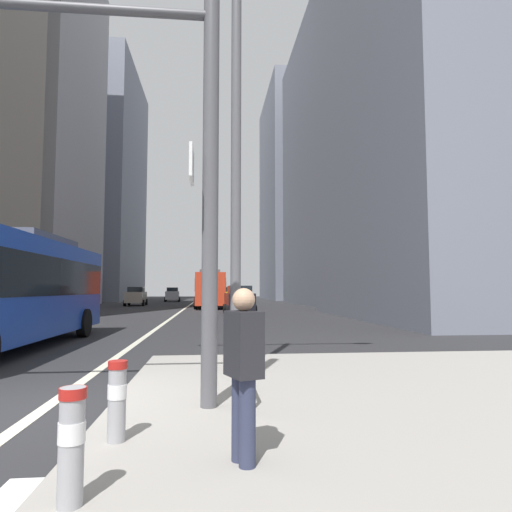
{
  "coord_description": "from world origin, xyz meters",
  "views": [
    {
      "loc": [
        2.36,
        -6.7,
        1.7
      ],
      "look_at": [
        6.65,
        36.42,
        4.95
      ],
      "focal_mm": 31.14,
      "sensor_mm": 36.0,
      "label": 1
    }
  ],
  "objects_px": {
    "city_bus_red_receding": "(209,288)",
    "car_receding_far": "(225,295)",
    "bollard_left": "(72,439)",
    "bollard_right": "(117,396)",
    "car_oncoming_mid": "(136,296)",
    "car_oncoming_far": "(173,294)",
    "pedestrian_waiting": "(244,366)",
    "city_bus_red_distant": "(216,288)",
    "city_bus_blue_oncoming": "(5,284)",
    "traffic_signal_gantry": "(50,108)",
    "street_lamp_post": "(236,109)",
    "car_receding_near": "(239,300)"
  },
  "relations": [
    {
      "from": "city_bus_red_receding",
      "to": "car_oncoming_mid",
      "type": "relative_size",
      "value": 2.58
    },
    {
      "from": "city_bus_blue_oncoming",
      "to": "car_receding_far",
      "type": "distance_m",
      "value": 38.79
    },
    {
      "from": "traffic_signal_gantry",
      "to": "street_lamp_post",
      "type": "xyz_separation_m",
      "value": [
        2.63,
        2.59,
        1.16
      ]
    },
    {
      "from": "city_bus_red_distant",
      "to": "bollard_right",
      "type": "xyz_separation_m",
      "value": [
        -1.58,
        -57.6,
        -1.23
      ]
    },
    {
      "from": "city_bus_red_receding",
      "to": "pedestrian_waiting",
      "type": "height_order",
      "value": "city_bus_red_receding"
    },
    {
      "from": "car_oncoming_far",
      "to": "traffic_signal_gantry",
      "type": "distance_m",
      "value": 56.28
    },
    {
      "from": "city_bus_blue_oncoming",
      "to": "street_lamp_post",
      "type": "distance_m",
      "value": 8.34
    },
    {
      "from": "car_oncoming_far",
      "to": "bollard_left",
      "type": "distance_m",
      "value": 58.86
    },
    {
      "from": "car_oncoming_far",
      "to": "city_bus_red_receding",
      "type": "bearing_deg",
      "value": -75.78
    },
    {
      "from": "car_oncoming_mid",
      "to": "city_bus_red_distant",
      "type": "bearing_deg",
      "value": 59.93
    },
    {
      "from": "car_receding_near",
      "to": "pedestrian_waiting",
      "type": "xyz_separation_m",
      "value": [
        -1.6,
        -26.6,
        0.02
      ]
    },
    {
      "from": "car_oncoming_mid",
      "to": "bollard_left",
      "type": "height_order",
      "value": "car_oncoming_mid"
    },
    {
      "from": "traffic_signal_gantry",
      "to": "city_bus_blue_oncoming",
      "type": "bearing_deg",
      "value": 117.11
    },
    {
      "from": "pedestrian_waiting",
      "to": "bollard_left",
      "type": "bearing_deg",
      "value": -153.26
    },
    {
      "from": "city_bus_red_receding",
      "to": "car_receding_far",
      "type": "distance_m",
      "value": 9.32
    },
    {
      "from": "car_oncoming_mid",
      "to": "traffic_signal_gantry",
      "type": "distance_m",
      "value": 42.15
    },
    {
      "from": "car_receding_far",
      "to": "traffic_signal_gantry",
      "type": "bearing_deg",
      "value": -94.68
    },
    {
      "from": "city_bus_red_distant",
      "to": "traffic_signal_gantry",
      "type": "bearing_deg",
      "value": -92.83
    },
    {
      "from": "car_oncoming_mid",
      "to": "car_receding_far",
      "type": "bearing_deg",
      "value": 20.02
    },
    {
      "from": "car_receding_far",
      "to": "pedestrian_waiting",
      "type": "bearing_deg",
      "value": -91.49
    },
    {
      "from": "car_receding_near",
      "to": "traffic_signal_gantry",
      "type": "relative_size",
      "value": 0.65
    },
    {
      "from": "city_bus_red_distant",
      "to": "city_bus_blue_oncoming",
      "type": "bearing_deg",
      "value": -97.34
    },
    {
      "from": "city_bus_red_receding",
      "to": "traffic_signal_gantry",
      "type": "bearing_deg",
      "value": -93.0
    },
    {
      "from": "car_receding_far",
      "to": "pedestrian_waiting",
      "type": "height_order",
      "value": "car_receding_far"
    },
    {
      "from": "car_oncoming_mid",
      "to": "car_oncoming_far",
      "type": "bearing_deg",
      "value": 80.13
    },
    {
      "from": "street_lamp_post",
      "to": "bollard_left",
      "type": "distance_m",
      "value": 7.13
    },
    {
      "from": "city_bus_red_receding",
      "to": "bollard_left",
      "type": "relative_size",
      "value": 13.88
    },
    {
      "from": "street_lamp_post",
      "to": "bollard_right",
      "type": "distance_m",
      "value": 6.21
    },
    {
      "from": "car_oncoming_mid",
      "to": "street_lamp_post",
      "type": "bearing_deg",
      "value": -77.91
    },
    {
      "from": "traffic_signal_gantry",
      "to": "pedestrian_waiting",
      "type": "distance_m",
      "value": 4.42
    },
    {
      "from": "city_bus_red_receding",
      "to": "car_oncoming_far",
      "type": "bearing_deg",
      "value": 104.22
    },
    {
      "from": "city_bus_blue_oncoming",
      "to": "bollard_left",
      "type": "height_order",
      "value": "city_bus_blue_oncoming"
    },
    {
      "from": "pedestrian_waiting",
      "to": "street_lamp_post",
      "type": "bearing_deg",
      "value": 87.9
    },
    {
      "from": "city_bus_blue_oncoming",
      "to": "pedestrian_waiting",
      "type": "xyz_separation_m",
      "value": [
        6.03,
        -8.92,
        -0.83
      ]
    },
    {
      "from": "city_bus_red_distant",
      "to": "car_oncoming_mid",
      "type": "height_order",
      "value": "city_bus_red_distant"
    },
    {
      "from": "city_bus_red_receding",
      "to": "street_lamp_post",
      "type": "relative_size",
      "value": 1.45
    },
    {
      "from": "car_oncoming_mid",
      "to": "bollard_left",
      "type": "xyz_separation_m",
      "value": [
        6.9,
        -44.23,
        -0.37
      ]
    },
    {
      "from": "car_oncoming_mid",
      "to": "car_oncoming_far",
      "type": "relative_size",
      "value": 1.05
    },
    {
      "from": "car_oncoming_mid",
      "to": "street_lamp_post",
      "type": "distance_m",
      "value": 40.16
    },
    {
      "from": "bollard_left",
      "to": "bollard_right",
      "type": "distance_m",
      "value": 1.35
    },
    {
      "from": "city_bus_red_receding",
      "to": "street_lamp_post",
      "type": "xyz_separation_m",
      "value": [
        0.74,
        -33.37,
        3.45
      ]
    },
    {
      "from": "traffic_signal_gantry",
      "to": "bollard_left",
      "type": "distance_m",
      "value": 4.52
    },
    {
      "from": "car_receding_near",
      "to": "car_receding_far",
      "type": "xyz_separation_m",
      "value": [
        -0.37,
        20.41,
        0.0
      ]
    },
    {
      "from": "car_receding_far",
      "to": "car_oncoming_far",
      "type": "relative_size",
      "value": 1.03
    },
    {
      "from": "traffic_signal_gantry",
      "to": "street_lamp_post",
      "type": "distance_m",
      "value": 3.87
    },
    {
      "from": "car_oncoming_far",
      "to": "traffic_signal_gantry",
      "type": "relative_size",
      "value": 0.67
    },
    {
      "from": "city_bus_blue_oncoming",
      "to": "car_receding_near",
      "type": "distance_m",
      "value": 19.28
    },
    {
      "from": "bollard_left",
      "to": "bollard_right",
      "type": "height_order",
      "value": "bollard_left"
    },
    {
      "from": "street_lamp_post",
      "to": "car_receding_near",
      "type": "bearing_deg",
      "value": 86.29
    },
    {
      "from": "city_bus_red_distant",
      "to": "car_oncoming_far",
      "type": "height_order",
      "value": "city_bus_red_distant"
    }
  ]
}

